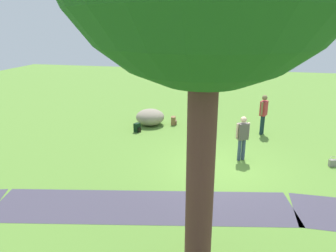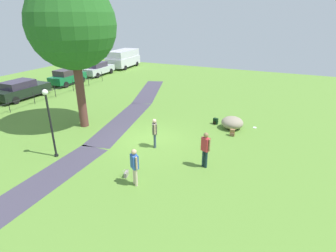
{
  "view_description": "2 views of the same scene",
  "coord_description": "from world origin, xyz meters",
  "px_view_note": "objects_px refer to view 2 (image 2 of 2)",
  "views": [
    {
      "loc": [
        -0.37,
        10.0,
        4.69
      ],
      "look_at": [
        1.92,
        -0.08,
        1.32
      ],
      "focal_mm": 33.75,
      "sensor_mm": 36.0,
      "label": 1
    },
    {
      "loc": [
        -12.23,
        -6.82,
        6.65
      ],
      "look_at": [
        -0.06,
        -1.31,
        1.12
      ],
      "focal_mm": 28.7,
      "sensor_mm": 36.0,
      "label": 2
    }
  ],
  "objects_px": {
    "lawn_boulder": "(232,123)",
    "parked_wagon_silver": "(67,77)",
    "woman_with_handbag": "(135,165)",
    "parked_coupe_black": "(98,68)",
    "man_near_boulder": "(205,147)",
    "spare_backpack_on_lawn": "(215,121)",
    "handbag_on_grass": "(126,174)",
    "lamp_post": "(49,116)",
    "parked_sedan_grey": "(21,89)",
    "passerby_on_path": "(155,131)",
    "frisbee_on_grass": "(255,128)",
    "large_shade_tree": "(72,26)",
    "delivery_van": "(123,58)",
    "backpack_by_boulder": "(232,133)"
  },
  "relations": [
    {
      "from": "lawn_boulder",
      "to": "parked_wagon_silver",
      "type": "xyz_separation_m",
      "value": [
        4.72,
        17.93,
        0.42
      ]
    },
    {
      "from": "woman_with_handbag",
      "to": "parked_coupe_black",
      "type": "distance_m",
      "value": 23.42
    },
    {
      "from": "woman_with_handbag",
      "to": "man_near_boulder",
      "type": "distance_m",
      "value": 3.41
    },
    {
      "from": "parked_coupe_black",
      "to": "man_near_boulder",
      "type": "bearing_deg",
      "value": -129.98
    },
    {
      "from": "spare_backpack_on_lawn",
      "to": "handbag_on_grass",
      "type": "bearing_deg",
      "value": 165.7
    },
    {
      "from": "lamp_post",
      "to": "parked_sedan_grey",
      "type": "height_order",
      "value": "lamp_post"
    },
    {
      "from": "lawn_boulder",
      "to": "passerby_on_path",
      "type": "xyz_separation_m",
      "value": [
        -4.32,
        3.27,
        0.55
      ]
    },
    {
      "from": "lawn_boulder",
      "to": "parked_sedan_grey",
      "type": "height_order",
      "value": "parked_sedan_grey"
    },
    {
      "from": "passerby_on_path",
      "to": "man_near_boulder",
      "type": "bearing_deg",
      "value": -105.97
    },
    {
      "from": "frisbee_on_grass",
      "to": "parked_coupe_black",
      "type": "height_order",
      "value": "parked_coupe_black"
    },
    {
      "from": "large_shade_tree",
      "to": "lawn_boulder",
      "type": "distance_m",
      "value": 11.06
    },
    {
      "from": "frisbee_on_grass",
      "to": "delivery_van",
      "type": "relative_size",
      "value": 0.04
    },
    {
      "from": "handbag_on_grass",
      "to": "delivery_van",
      "type": "xyz_separation_m",
      "value": [
        22.82,
        14.93,
        1.12
      ]
    },
    {
      "from": "spare_backpack_on_lawn",
      "to": "delivery_van",
      "type": "bearing_deg",
      "value": 48.22
    },
    {
      "from": "man_near_boulder",
      "to": "parked_sedan_grey",
      "type": "height_order",
      "value": "man_near_boulder"
    },
    {
      "from": "backpack_by_boulder",
      "to": "woman_with_handbag",
      "type": "bearing_deg",
      "value": 158.2
    },
    {
      "from": "lamp_post",
      "to": "spare_backpack_on_lawn",
      "type": "bearing_deg",
      "value": -39.35
    },
    {
      "from": "backpack_by_boulder",
      "to": "parked_coupe_black",
      "type": "height_order",
      "value": "parked_coupe_black"
    },
    {
      "from": "man_near_boulder",
      "to": "delivery_van",
      "type": "relative_size",
      "value": 0.32
    },
    {
      "from": "parked_sedan_grey",
      "to": "handbag_on_grass",
      "type": "bearing_deg",
      "value": -114.36
    },
    {
      "from": "parked_sedan_grey",
      "to": "delivery_van",
      "type": "distance_m",
      "value": 16.16
    },
    {
      "from": "lamp_post",
      "to": "passerby_on_path",
      "type": "relative_size",
      "value": 2.15
    },
    {
      "from": "backpack_by_boulder",
      "to": "spare_backpack_on_lawn",
      "type": "distance_m",
      "value": 1.97
    },
    {
      "from": "passerby_on_path",
      "to": "delivery_van",
      "type": "height_order",
      "value": "delivery_van"
    },
    {
      "from": "handbag_on_grass",
      "to": "parked_coupe_black",
      "type": "xyz_separation_m",
      "value": [
        17.15,
        14.87,
        0.67
      ]
    },
    {
      "from": "frisbee_on_grass",
      "to": "parked_sedan_grey",
      "type": "relative_size",
      "value": 0.05
    },
    {
      "from": "parked_coupe_black",
      "to": "large_shade_tree",
      "type": "bearing_deg",
      "value": -145.19
    },
    {
      "from": "passerby_on_path",
      "to": "backpack_by_boulder",
      "type": "xyz_separation_m",
      "value": [
        3.22,
        -3.52,
        -0.74
      ]
    },
    {
      "from": "lamp_post",
      "to": "parked_wagon_silver",
      "type": "bearing_deg",
      "value": 41.26
    },
    {
      "from": "parked_wagon_silver",
      "to": "parked_coupe_black",
      "type": "relative_size",
      "value": 0.9
    },
    {
      "from": "large_shade_tree",
      "to": "man_near_boulder",
      "type": "height_order",
      "value": "large_shade_tree"
    },
    {
      "from": "woman_with_handbag",
      "to": "parked_wagon_silver",
      "type": "height_order",
      "value": "woman_with_handbag"
    },
    {
      "from": "passerby_on_path",
      "to": "handbag_on_grass",
      "type": "distance_m",
      "value": 3.22
    },
    {
      "from": "spare_backpack_on_lawn",
      "to": "large_shade_tree",
      "type": "bearing_deg",
      "value": 116.28
    },
    {
      "from": "parked_wagon_silver",
      "to": "parked_coupe_black",
      "type": "distance_m",
      "value": 4.99
    },
    {
      "from": "lawn_boulder",
      "to": "parked_wagon_silver",
      "type": "height_order",
      "value": "parked_wagon_silver"
    },
    {
      "from": "frisbee_on_grass",
      "to": "parked_sedan_grey",
      "type": "height_order",
      "value": "parked_sedan_grey"
    },
    {
      "from": "backpack_by_boulder",
      "to": "delivery_van",
      "type": "bearing_deg",
      "value": 47.98
    },
    {
      "from": "lawn_boulder",
      "to": "man_near_boulder",
      "type": "relative_size",
      "value": 1.0
    },
    {
      "from": "lawn_boulder",
      "to": "handbag_on_grass",
      "type": "bearing_deg",
      "value": 157.31
    },
    {
      "from": "backpack_by_boulder",
      "to": "lamp_post",
      "type": "bearing_deg",
      "value": 129.16
    },
    {
      "from": "passerby_on_path",
      "to": "backpack_by_boulder",
      "type": "bearing_deg",
      "value": -47.58
    },
    {
      "from": "large_shade_tree",
      "to": "spare_backpack_on_lawn",
      "type": "xyz_separation_m",
      "value": [
        3.78,
        -7.66,
        -5.91
      ]
    },
    {
      "from": "lawn_boulder",
      "to": "handbag_on_grass",
      "type": "relative_size",
      "value": 5.18
    },
    {
      "from": "lamp_post",
      "to": "parked_coupe_black",
      "type": "relative_size",
      "value": 0.78
    },
    {
      "from": "parked_coupe_black",
      "to": "delivery_van",
      "type": "relative_size",
      "value": 0.82
    },
    {
      "from": "parked_sedan_grey",
      "to": "parked_wagon_silver",
      "type": "bearing_deg",
      "value": 1.03
    },
    {
      "from": "handbag_on_grass",
      "to": "spare_backpack_on_lawn",
      "type": "xyz_separation_m",
      "value": [
        7.72,
        -1.97,
        0.05
      ]
    },
    {
      "from": "parked_coupe_black",
      "to": "parked_wagon_silver",
      "type": "bearing_deg",
      "value": -179.4
    },
    {
      "from": "backpack_by_boulder",
      "to": "parked_sedan_grey",
      "type": "relative_size",
      "value": 0.09
    }
  ]
}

